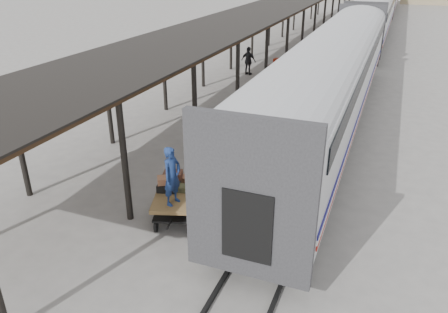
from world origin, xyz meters
The scene contains 9 objects.
ground centered at (0.00, 0.00, 0.00)m, with size 160.00×160.00×0.00m, color slate.
train centered at (3.19, 33.79, 2.69)m, with size 3.45×76.01×4.01m.
canopy centered at (-3.40, 24.00, 4.00)m, with size 4.90×64.30×4.15m.
rails centered at (3.20, 34.00, 0.06)m, with size 1.54×150.00×0.12m.
baggage_cart centered at (-0.06, -1.27, 0.65)m, with size 1.95×2.67×0.86m.
suitcase_stack centered at (-0.28, -1.00, 1.05)m, with size 1.30×1.25×0.45m.
luggage_tug centered at (-1.72, 17.17, 0.53)m, with size 0.94×1.39×1.16m.
porter centered at (0.19, -1.92, 1.77)m, with size 0.66×0.43×1.81m, color navy.
pedestrian centered at (-3.73, 16.90, 0.96)m, with size 1.13×0.47×1.93m, color black.
Camera 1 is at (5.73, -11.89, 7.61)m, focal length 35.00 mm.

